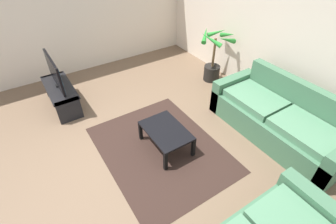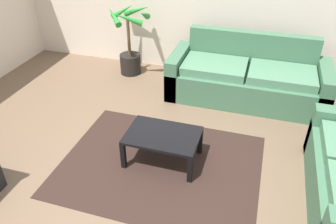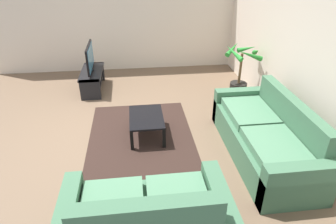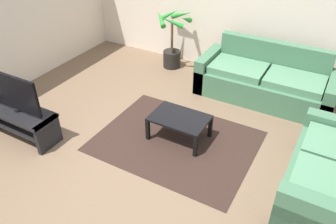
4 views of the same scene
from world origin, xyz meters
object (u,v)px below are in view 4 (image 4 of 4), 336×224
object	(u,v)px
coffee_table	(179,120)
potted_palm	(173,44)
couch_loveseat	(333,177)
tv_stand	(21,119)
tv	(13,92)
couch_main	(265,82)

from	to	relation	value
coffee_table	potted_palm	xyz separation A→B (m)	(-1.19, 1.97, 0.17)
couch_loveseat	tv_stand	world-z (taller)	couch_loveseat
couch_loveseat	tv	size ratio (longest dim) A/B	1.80
couch_main	tv_stand	distance (m)	3.89
coffee_table	tv	bearing A→B (deg)	-151.96
couch_main	couch_loveseat	distance (m)	2.23
tv	potted_palm	distance (m)	3.15
couch_loveseat	potted_palm	xyz separation A→B (m)	(-3.22, 2.08, 0.18)
couch_loveseat	potted_palm	distance (m)	3.84
couch_main	coffee_table	xyz separation A→B (m)	(-0.74, -1.70, 0.01)
couch_main	couch_loveseat	xyz separation A→B (m)	(1.30, -1.81, -0.00)
coffee_table	tv_stand	bearing A→B (deg)	-151.88
couch_main	coffee_table	size ratio (longest dim) A/B	2.78
couch_loveseat	potted_palm	world-z (taller)	potted_palm
couch_loveseat	tv_stand	xyz separation A→B (m)	(-4.03, -0.95, -0.01)
tv	coffee_table	bearing A→B (deg)	28.04
tv_stand	potted_palm	size ratio (longest dim) A/B	0.96
couch_main	tv	world-z (taller)	tv
couch_loveseat	coffee_table	distance (m)	2.04
tv_stand	tv	size ratio (longest dim) A/B	1.17
potted_palm	tv_stand	bearing A→B (deg)	-104.86
couch_loveseat	coffee_table	size ratio (longest dim) A/B	2.10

